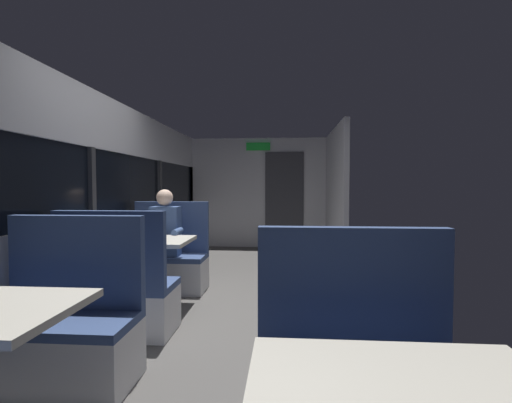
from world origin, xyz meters
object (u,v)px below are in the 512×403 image
coffee_cup_primary (145,235)px  bench_mid_window_facing_end (119,297)px  bench_front_aisle_facing_entry (358,397)px  dining_table_mid_window (147,248)px  bench_mid_window_facing_entry (168,264)px  bench_near_window_facing_entry (64,334)px  seated_passenger (166,248)px

coffee_cup_primary → bench_mid_window_facing_end: bearing=-89.3°
bench_front_aisle_facing_entry → dining_table_mid_window: bearing=130.2°
bench_mid_window_facing_entry → bench_front_aisle_facing_entry: same height
bench_mid_window_facing_end → bench_front_aisle_facing_entry: (1.79, -1.42, 0.00)m
bench_mid_window_facing_end → bench_near_window_facing_entry: bearing=-90.0°
bench_front_aisle_facing_entry → seated_passenger: seated_passenger is taller
dining_table_mid_window → seated_passenger: size_ratio=0.71×
bench_front_aisle_facing_entry → coffee_cup_primary: 2.79m
dining_table_mid_window → bench_front_aisle_facing_entry: bearing=-49.8°
bench_front_aisle_facing_entry → bench_near_window_facing_entry: bearing=161.5°
bench_mid_window_facing_end → seated_passenger: seated_passenger is taller
bench_mid_window_facing_end → seated_passenger: size_ratio=0.87×
bench_near_window_facing_entry → bench_front_aisle_facing_entry: 1.89m
dining_table_mid_window → bench_mid_window_facing_end: size_ratio=0.82×
coffee_cup_primary → bench_near_window_facing_entry: bearing=-89.7°
bench_mid_window_facing_end → bench_mid_window_facing_entry: bearing=90.0°
bench_front_aisle_facing_entry → seated_passenger: 3.28m
seated_passenger → coffee_cup_primary: bearing=-90.7°
bench_mid_window_facing_end → coffee_cup_primary: 0.80m
bench_mid_window_facing_end → bench_mid_window_facing_entry: same height
seated_passenger → bench_front_aisle_facing_entry: bearing=-56.9°
bench_mid_window_facing_entry → seated_passenger: size_ratio=0.87×
bench_mid_window_facing_end → seated_passenger: bearing=90.0°
coffee_cup_primary → bench_mid_window_facing_entry: bearing=89.3°
seated_passenger → coffee_cup_primary: size_ratio=14.00×
bench_front_aisle_facing_entry → bench_mid_window_facing_entry: bearing=122.4°
dining_table_mid_window → coffee_cup_primary: bearing=-102.4°
bench_front_aisle_facing_entry → seated_passenger: bearing=123.1°
bench_near_window_facing_entry → seated_passenger: (0.00, 2.15, 0.21)m
bench_mid_window_facing_entry → bench_near_window_facing_entry: bearing=-90.0°
bench_near_window_facing_entry → bench_front_aisle_facing_entry: same height
bench_mid_window_facing_entry → coffee_cup_primary: bench_mid_window_facing_entry is taller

